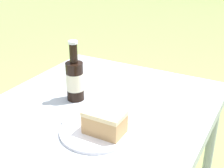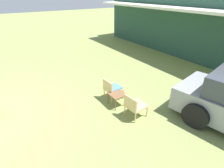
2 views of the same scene
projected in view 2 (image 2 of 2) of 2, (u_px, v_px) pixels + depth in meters
cabin_building at (195, 25)px, 10.12m from camera, size 11.94×4.55×3.11m
wicker_chair_cushioned at (112, 88)px, 5.86m from camera, size 0.52×0.56×0.74m
wicker_chair_plain at (134, 105)px, 4.98m from camera, size 0.54×0.57×0.74m
garden_side_table at (117, 95)px, 5.55m from camera, size 0.48×0.50×0.42m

